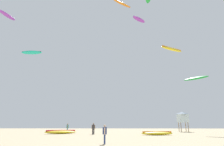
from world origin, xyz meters
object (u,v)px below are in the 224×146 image
Objects in this scene: lifeguard_tower at (183,117)px; person_foreground at (105,133)px; person_midground at (93,128)px; person_left at (67,127)px; kite_grounded_near at (157,133)px; kite_aloft_2 at (172,49)px; kite_aloft_0 at (7,15)px; kite_aloft_1 at (139,19)px; kite_aloft_5 at (32,52)px; kite_aloft_4 at (122,4)px; kite_grounded_mid at (61,132)px; kite_aloft_3 at (196,78)px.

person_foreground is at bearing -120.30° from lifeguard_tower.
person_midground reaches higher than person_left.
kite_aloft_2 is (1.73, -4.89, 11.27)m from kite_grounded_near.
person_foreground is at bearing -37.03° from kite_aloft_0.
lifeguard_tower is at bearing 7.52° from person_left.
kite_aloft_5 is (-21.68, 3.77, -4.92)m from kite_aloft_1.
person_left is 22.89m from kite_aloft_2.
kite_aloft_1 is 0.71× the size of kite_aloft_4.
kite_aloft_0 is (-20.29, 15.30, 21.09)m from person_foreground.
kite_grounded_mid is at bearing -157.59° from lifeguard_tower.
kite_aloft_5 is (-25.04, 11.18, 4.18)m from kite_aloft_2.
kite_aloft_0 is (-12.10, -4.04, 21.03)m from person_left.
kite_aloft_3 is (18.04, 2.58, 8.57)m from person_midground.
kite_aloft_4 is (22.42, 0.57, 2.50)m from kite_aloft_0.
person_left is 16.91m from kite_aloft_5.
kite_aloft_2 is 0.89× the size of kite_aloft_5.
kite_aloft_0 is (-11.84, -0.83, 21.70)m from kite_grounded_mid.
kite_aloft_2 is at bearing -24.06° from kite_aloft_5.
kite_aloft_0 is at bearing -40.11° from person_foreground.
kite_aloft_0 is at bearing 92.73° from person_midground.
lifeguard_tower is at bearing 57.71° from kite_grounded_near.
kite_aloft_4 is at bearing 170.22° from kite_aloft_1.
kite_aloft_1 reaches higher than person_foreground.
kite_aloft_1 is at bearing -9.78° from kite_aloft_4.
person_midground is 20.59m from kite_aloft_5.
person_left is 25.93m from kite_aloft_4.
kite_aloft_0 reaches higher than person_left.
person_foreground is at bearing -62.37° from kite_grounded_mid.
person_foreground is 0.33× the size of kite_grounded_near.
kite_grounded_mid is 1.42× the size of kite_aloft_2.
kite_aloft_0 reaches higher than lifeguard_tower.
kite_aloft_4 is (4.93, 1.36, 23.50)m from person_midground.
kite_grounded_near is 1.16× the size of kite_aloft_0.
kite_grounded_mid is 24.74m from kite_aloft_0.
kite_grounded_mid is at bearing -65.45° from person_foreground.
person_left is at bearing 174.53° from kite_aloft_3.
kite_aloft_3 is at bearing -89.09° from lifeguard_tower.
kite_grounded_near is at bearing -31.53° from person_left.
person_foreground is 0.37× the size of kite_aloft_3.
kite_aloft_2 is at bearing -109.96° from lifeguard_tower.
kite_aloft_5 is at bearing 44.69° from kite_aloft_0.
kite_grounded_near is 13.23m from kite_aloft_3.
person_midground is at bearing -49.90° from person_left.
person_foreground is 0.38× the size of lifeguard_tower.
kite_aloft_3 is 32.34m from kite_aloft_5.
kite_aloft_0 is 8.29m from kite_aloft_5.
person_foreground is 0.37× the size of kite_aloft_4.
kite_aloft_0 is at bearing -179.92° from kite_aloft_1.
kite_aloft_0 reaches higher than kite_aloft_1.
lifeguard_tower is 1.00× the size of kite_aloft_3.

